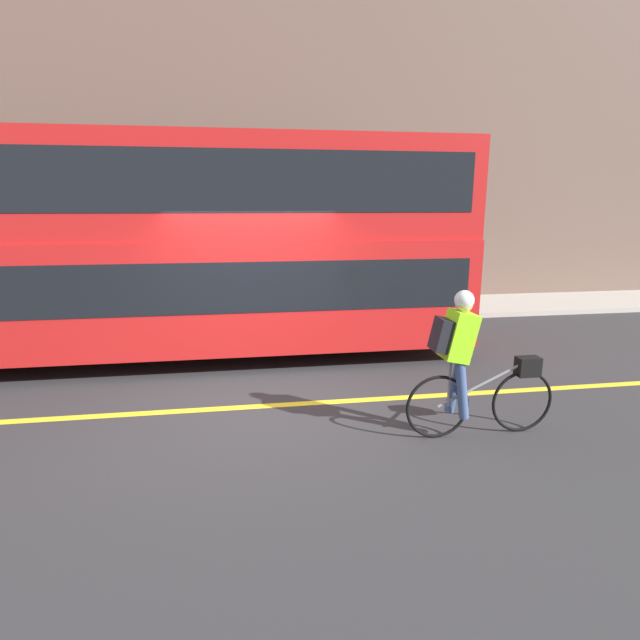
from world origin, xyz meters
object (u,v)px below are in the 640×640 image
trash_bin (309,291)px  street_sign_post (291,256)px  bus (124,240)px  cyclist_on_bike (469,360)px

trash_bin → street_sign_post: bearing=-179.1°
bus → trash_bin: bearing=40.9°
street_sign_post → bus: bearing=-135.4°
trash_bin → street_sign_post: street_sign_post is taller
cyclist_on_bike → trash_bin: cyclist_on_bike is taller
cyclist_on_bike → street_sign_post: bearing=100.9°
trash_bin → street_sign_post: 0.94m
bus → street_sign_post: size_ratio=4.95×
bus → trash_bin: size_ratio=12.32×
cyclist_on_bike → trash_bin: bearing=97.4°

